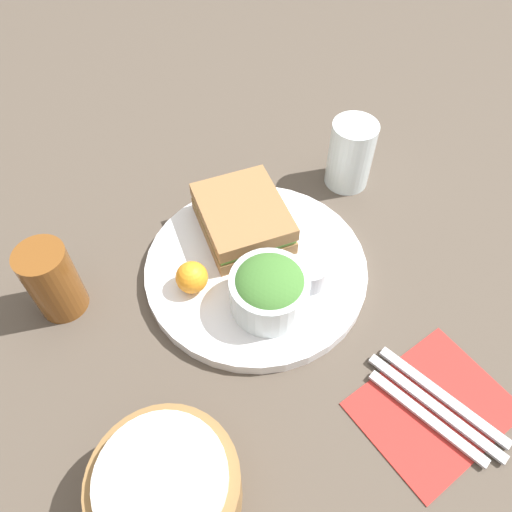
{
  "coord_description": "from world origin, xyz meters",
  "views": [
    {
      "loc": [
        -0.34,
        0.24,
        0.59
      ],
      "look_at": [
        0.0,
        0.0,
        0.04
      ],
      "focal_mm": 35.0,
      "sensor_mm": 36.0,
      "label": 1
    }
  ],
  "objects_px": {
    "dressing_cup": "(309,273)",
    "knife": "(434,406)",
    "salad_bowl": "(269,289)",
    "sandwich": "(243,218)",
    "fork": "(442,396)",
    "drink_glass": "(52,281)",
    "bread_basket": "(167,488)",
    "water_glass": "(351,154)",
    "plate": "(256,269)",
    "spoon": "(426,417)"
  },
  "relations": [
    {
      "from": "spoon",
      "to": "sandwich",
      "type": "bearing_deg",
      "value": 171.59
    },
    {
      "from": "salad_bowl",
      "to": "drink_glass",
      "type": "distance_m",
      "value": 0.28
    },
    {
      "from": "plate",
      "to": "water_glass",
      "type": "height_order",
      "value": "water_glass"
    },
    {
      "from": "dressing_cup",
      "to": "fork",
      "type": "bearing_deg",
      "value": -172.04
    },
    {
      "from": "salad_bowl",
      "to": "bread_basket",
      "type": "distance_m",
      "value": 0.26
    },
    {
      "from": "salad_bowl",
      "to": "fork",
      "type": "distance_m",
      "value": 0.25
    },
    {
      "from": "bread_basket",
      "to": "fork",
      "type": "distance_m",
      "value": 0.34
    },
    {
      "from": "knife",
      "to": "dressing_cup",
      "type": "bearing_deg",
      "value": 172.49
    },
    {
      "from": "dressing_cup",
      "to": "knife",
      "type": "height_order",
      "value": "dressing_cup"
    },
    {
      "from": "salad_bowl",
      "to": "bread_basket",
      "type": "relative_size",
      "value": 0.68
    },
    {
      "from": "plate",
      "to": "bread_basket",
      "type": "distance_m",
      "value": 0.31
    },
    {
      "from": "plate",
      "to": "drink_glass",
      "type": "bearing_deg",
      "value": 65.28
    },
    {
      "from": "bread_basket",
      "to": "water_glass",
      "type": "relative_size",
      "value": 1.34
    },
    {
      "from": "salad_bowl",
      "to": "dressing_cup",
      "type": "height_order",
      "value": "salad_bowl"
    },
    {
      "from": "sandwich",
      "to": "spoon",
      "type": "xyz_separation_m",
      "value": [
        -0.35,
        -0.02,
        -0.04
      ]
    },
    {
      "from": "plate",
      "to": "knife",
      "type": "bearing_deg",
      "value": -169.16
    },
    {
      "from": "sandwich",
      "to": "plate",
      "type": "bearing_deg",
      "value": 160.65
    },
    {
      "from": "bread_basket",
      "to": "spoon",
      "type": "bearing_deg",
      "value": -109.66
    },
    {
      "from": "dressing_cup",
      "to": "spoon",
      "type": "height_order",
      "value": "dressing_cup"
    },
    {
      "from": "dressing_cup",
      "to": "fork",
      "type": "distance_m",
      "value": 0.22
    },
    {
      "from": "plate",
      "to": "fork",
      "type": "relative_size",
      "value": 1.8
    },
    {
      "from": "dressing_cup",
      "to": "salad_bowl",
      "type": "bearing_deg",
      "value": 88.35
    },
    {
      "from": "sandwich",
      "to": "spoon",
      "type": "relative_size",
      "value": 1.05
    },
    {
      "from": "fork",
      "to": "bread_basket",
      "type": "bearing_deg",
      "value": -117.37
    },
    {
      "from": "sandwich",
      "to": "dressing_cup",
      "type": "relative_size",
      "value": 3.3
    },
    {
      "from": "knife",
      "to": "spoon",
      "type": "xyz_separation_m",
      "value": [
        -0.0,
        0.02,
        0.0
      ]
    },
    {
      "from": "knife",
      "to": "water_glass",
      "type": "bearing_deg",
      "value": 142.43
    },
    {
      "from": "bread_basket",
      "to": "spoon",
      "type": "xyz_separation_m",
      "value": [
        -0.1,
        -0.29,
        -0.04
      ]
    },
    {
      "from": "sandwich",
      "to": "drink_glass",
      "type": "distance_m",
      "value": 0.27
    },
    {
      "from": "dressing_cup",
      "to": "bread_basket",
      "type": "distance_m",
      "value": 0.32
    },
    {
      "from": "sandwich",
      "to": "fork",
      "type": "height_order",
      "value": "sandwich"
    },
    {
      "from": "drink_glass",
      "to": "fork",
      "type": "distance_m",
      "value": 0.51
    },
    {
      "from": "bread_basket",
      "to": "fork",
      "type": "xyz_separation_m",
      "value": [
        -0.1,
        -0.32,
        -0.04
      ]
    },
    {
      "from": "plate",
      "to": "knife",
      "type": "height_order",
      "value": "plate"
    },
    {
      "from": "drink_glass",
      "to": "water_glass",
      "type": "xyz_separation_m",
      "value": [
        -0.05,
        -0.48,
        0.0
      ]
    },
    {
      "from": "sandwich",
      "to": "salad_bowl",
      "type": "height_order",
      "value": "salad_bowl"
    },
    {
      "from": "knife",
      "to": "spoon",
      "type": "height_order",
      "value": "same"
    },
    {
      "from": "spoon",
      "to": "dressing_cup",
      "type": "bearing_deg",
      "value": 167.95
    },
    {
      "from": "fork",
      "to": "dressing_cup",
      "type": "bearing_deg",
      "value": 177.12
    },
    {
      "from": "plate",
      "to": "fork",
      "type": "xyz_separation_m",
      "value": [
        -0.28,
        -0.07,
        -0.0
      ]
    },
    {
      "from": "plate",
      "to": "sandwich",
      "type": "relative_size",
      "value": 1.9
    },
    {
      "from": "sandwich",
      "to": "dressing_cup",
      "type": "bearing_deg",
      "value": -171.21
    },
    {
      "from": "plate",
      "to": "fork",
      "type": "distance_m",
      "value": 0.29
    },
    {
      "from": "bread_basket",
      "to": "knife",
      "type": "bearing_deg",
      "value": -108.02
    },
    {
      "from": "fork",
      "to": "sandwich",
      "type": "bearing_deg",
      "value": 177.43
    },
    {
      "from": "sandwich",
      "to": "drink_glass",
      "type": "xyz_separation_m",
      "value": [
        0.05,
        0.27,
        0.01
      ]
    },
    {
      "from": "water_glass",
      "to": "sandwich",
      "type": "bearing_deg",
      "value": 90.38
    },
    {
      "from": "salad_bowl",
      "to": "dressing_cup",
      "type": "xyz_separation_m",
      "value": [
        -0.0,
        -0.07,
        -0.02
      ]
    },
    {
      "from": "sandwich",
      "to": "bread_basket",
      "type": "height_order",
      "value": "bread_basket"
    },
    {
      "from": "knife",
      "to": "sandwich",
      "type": "bearing_deg",
      "value": 174.5
    }
  ]
}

